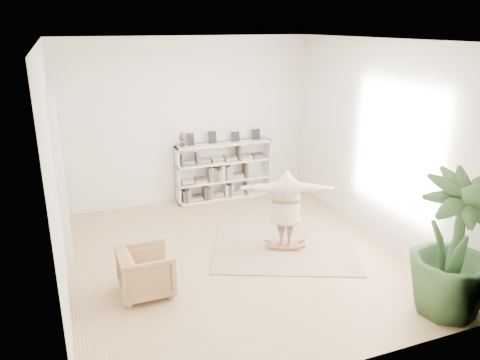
{
  "coord_description": "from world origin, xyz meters",
  "views": [
    {
      "loc": [
        -2.55,
        -6.79,
        3.83
      ],
      "look_at": [
        0.21,
        0.4,
        1.25
      ],
      "focal_mm": 35.0,
      "sensor_mm": 36.0,
      "label": 1
    }
  ],
  "objects_px": {
    "houseplant": "(454,246)",
    "rocker_board": "(285,245)",
    "person": "(286,206)",
    "bookshelf": "(224,171)",
    "armchair": "(146,272)"
  },
  "relations": [
    {
      "from": "houseplant",
      "to": "rocker_board",
      "type": "bearing_deg",
      "value": 115.94
    },
    {
      "from": "rocker_board",
      "to": "person",
      "type": "height_order",
      "value": "person"
    },
    {
      "from": "bookshelf",
      "to": "rocker_board",
      "type": "relative_size",
      "value": 3.85
    },
    {
      "from": "bookshelf",
      "to": "armchair",
      "type": "height_order",
      "value": "bookshelf"
    },
    {
      "from": "armchair",
      "to": "person",
      "type": "distance_m",
      "value": 2.68
    },
    {
      "from": "bookshelf",
      "to": "person",
      "type": "distance_m",
      "value": 2.84
    },
    {
      "from": "armchair",
      "to": "rocker_board",
      "type": "bearing_deg",
      "value": -77.43
    },
    {
      "from": "armchair",
      "to": "houseplant",
      "type": "xyz_separation_m",
      "value": [
        3.81,
        -1.95,
        0.65
      ]
    },
    {
      "from": "person",
      "to": "houseplant",
      "type": "relative_size",
      "value": 0.84
    },
    {
      "from": "houseplant",
      "to": "bookshelf",
      "type": "bearing_deg",
      "value": 104.68
    },
    {
      "from": "person",
      "to": "houseplant",
      "type": "height_order",
      "value": "houseplant"
    },
    {
      "from": "rocker_board",
      "to": "houseplant",
      "type": "bearing_deg",
      "value": -40.94
    },
    {
      "from": "rocker_board",
      "to": "armchair",
      "type": "bearing_deg",
      "value": -144.06
    },
    {
      "from": "rocker_board",
      "to": "houseplant",
      "type": "relative_size",
      "value": 0.28
    },
    {
      "from": "rocker_board",
      "to": "houseplant",
      "type": "height_order",
      "value": "houseplant"
    }
  ]
}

